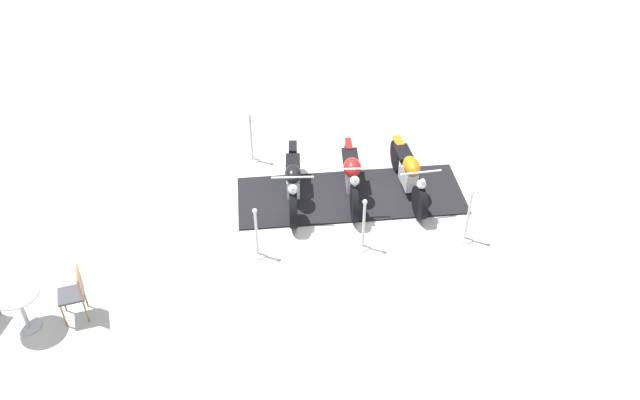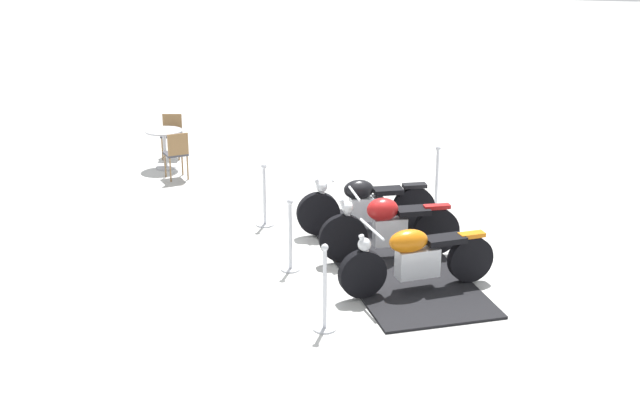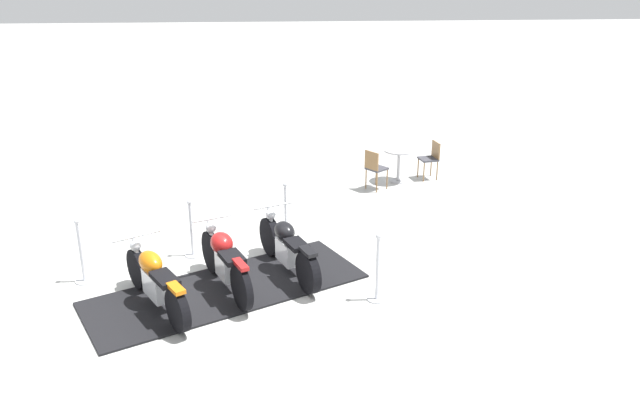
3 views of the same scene
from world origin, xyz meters
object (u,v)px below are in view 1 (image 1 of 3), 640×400
stanchion_right_front (257,239)px  motorcycle_black (293,181)px  stanchion_right_rear (467,222)px  stanchion_left_front (252,144)px  cafe_table (19,301)px  cafe_chair_across_table (75,291)px  motorcycle_maroon (351,175)px  motorcycle_copper (409,173)px  stanchion_right_mid (363,230)px

stanchion_right_front → motorcycle_black: bearing=-179.9°
stanchion_right_rear → stanchion_left_front: stanchion_left_front is taller
stanchion_right_front → stanchion_left_front: stanchion_left_front is taller
motorcycle_black → stanchion_right_rear: size_ratio=1.87×
cafe_table → cafe_chair_across_table: cafe_chair_across_table is taller
cafe_table → motorcycle_black: bearing=149.2°
motorcycle_maroon → motorcycle_copper: motorcycle_maroon is taller
motorcycle_maroon → stanchion_right_mid: size_ratio=1.83×
stanchion_right_front → cafe_table: size_ratio=1.34×
motorcycle_black → motorcycle_copper: (-1.05, 2.03, 0.01)m
motorcycle_maroon → cafe_chair_across_table: size_ratio=2.15×
motorcycle_maroon → cafe_table: (5.04, -3.71, 0.05)m
stanchion_right_mid → cafe_chair_across_table: stanchion_right_mid is taller
cafe_chair_across_table → motorcycle_copper: bearing=-167.8°
stanchion_right_mid → cafe_chair_across_table: bearing=-49.4°
motorcycle_copper → cafe_chair_across_table: motorcycle_copper is taller
stanchion_left_front → cafe_chair_across_table: stanchion_left_front is taller
stanchion_left_front → cafe_table: 5.68m
stanchion_right_front → motorcycle_maroon: bearing=155.2°
motorcycle_black → stanchion_right_mid: stanchion_right_mid is taller
stanchion_right_mid → cafe_table: (3.73, -4.39, 0.19)m
motorcycle_copper → stanchion_left_front: (0.04, -3.41, -0.09)m
stanchion_right_mid → stanchion_right_rear: 1.90m
motorcycle_black → motorcycle_maroon: motorcycle_maroon is taller
motorcycle_copper → stanchion_right_mid: stanchion_right_mid is taller
motorcycle_maroon → stanchion_right_front: bearing=-48.7°
motorcycle_black → cafe_chair_across_table: bearing=-50.2°
cafe_table → stanchion_left_front: bearing=166.6°
stanchion_right_rear → cafe_chair_across_table: size_ratio=1.22×
motorcycle_maroon → motorcycle_copper: 1.14m
motorcycle_maroon → stanchion_right_rear: stanchion_right_rear is taller
motorcycle_maroon → cafe_chair_across_table: (4.52, -3.07, 0.00)m
motorcycle_maroon → motorcycle_copper: (-0.52, 1.02, -0.04)m
stanchion_left_front → motorcycle_maroon: bearing=78.5°
motorcycle_copper → motorcycle_maroon: bearing=-93.9°
cafe_chair_across_table → motorcycle_maroon: bearing=-163.0°
motorcycle_black → stanchion_right_front: size_ratio=2.01×
motorcycle_black → stanchion_right_mid: (0.79, 1.69, -0.10)m
motorcycle_black → cafe_chair_across_table: motorcycle_black is taller
cafe_chair_across_table → motorcycle_black: bearing=-156.0°
stanchion_left_front → stanchion_right_rear: bearing=79.1°
motorcycle_copper → cafe_table: (5.56, -4.72, 0.09)m
stanchion_right_front → stanchion_left_front: size_ratio=0.92×
motorcycle_maroon → cafe_chair_across_table: motorcycle_maroon is taller
motorcycle_maroon → stanchion_right_mid: (1.31, 0.68, -0.15)m
stanchion_left_front → cafe_chair_across_table: bearing=-7.7°
stanchion_right_mid → cafe_table: 5.76m
stanchion_right_front → stanchion_right_rear: (-1.75, 3.38, 0.03)m
motorcycle_copper → cafe_chair_across_table: (5.05, -4.08, 0.05)m
stanchion_right_rear → cafe_table: stanchion_right_rear is taller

